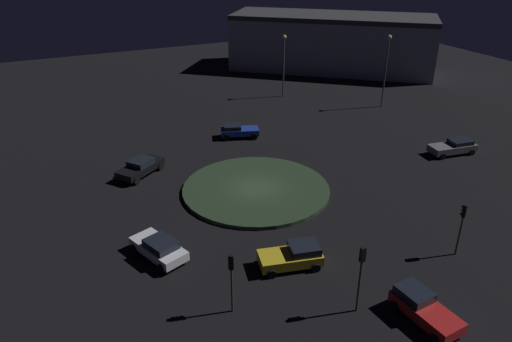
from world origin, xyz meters
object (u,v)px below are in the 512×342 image
object	(u,v)px
car_blue	(238,131)
car_yellow	(293,256)
car_grey	(454,147)
store_building	(332,42)
traffic_light_northwest	(462,219)
streetlamp_southwest_near	(284,56)
traffic_light_north	(361,266)
car_white	(159,248)
car_red	(423,308)
car_black	(140,167)
traffic_light_northeast	(231,272)
streetlamp_southwest	(387,60)

from	to	relation	value
car_blue	car_yellow	xyz separation A→B (m)	(5.62, 21.80, 0.03)
car_grey	store_building	distance (m)	34.02
car_blue	traffic_light_northwest	bearing A→B (deg)	-59.86
traffic_light_northwest	streetlamp_southwest_near	distance (m)	36.73
car_yellow	traffic_light_north	size ratio (longest dim) A/B	0.99
car_grey	store_building	world-z (taller)	store_building
car_white	car_red	world-z (taller)	car_red
car_black	car_blue	bearing A→B (deg)	-15.23
car_black	traffic_light_northeast	world-z (taller)	traffic_light_northeast
car_black	streetlamp_southwest_near	xyz separation A→B (m)	(-22.50, -15.15, 4.59)
car_black	traffic_light_north	bearing A→B (deg)	-109.02
car_white	traffic_light_northwest	world-z (taller)	traffic_light_northwest
car_blue	car_black	distance (m)	12.20
streetlamp_southwest	car_black	bearing A→B (deg)	10.88
store_building	traffic_light_northeast	bearing A→B (deg)	91.08
car_black	traffic_light_northeast	size ratio (longest dim) A/B	1.23
car_black	traffic_light_northeast	bearing A→B (deg)	-124.48
streetlamp_southwest_near	store_building	distance (m)	16.53
traffic_light_north	streetlamp_southwest_near	bearing A→B (deg)	-18.68
traffic_light_north	store_building	xyz separation A→B (m)	(-29.04, -47.11, 1.12)
car_grey	traffic_light_northeast	world-z (taller)	traffic_light_northeast
traffic_light_north	streetlamp_southwest	xyz separation A→B (m)	(-24.54, -28.63, 2.72)
traffic_light_northwest	traffic_light_north	distance (m)	9.38
store_building	car_black	bearing A→B (deg)	74.09
car_red	car_black	bearing A→B (deg)	-162.54
traffic_light_northeast	store_building	size ratio (longest dim) A/B	0.13
car_grey	car_red	world-z (taller)	car_red
car_red	streetlamp_southwest	world-z (taller)	streetlamp_southwest
car_blue	streetlamp_southwest_near	bearing A→B (deg)	63.38
car_blue	car_black	size ratio (longest dim) A/B	0.90
car_yellow	traffic_light_northwest	xyz separation A→B (m)	(-10.48, 3.53, 1.95)
traffic_light_northwest	car_white	bearing A→B (deg)	34.77
car_grey	car_blue	bearing A→B (deg)	-28.74
car_white	streetlamp_southwest_near	world-z (taller)	streetlamp_southwest_near
car_yellow	streetlamp_southwest	world-z (taller)	streetlamp_southwest
streetlamp_southwest_near	car_grey	bearing A→B (deg)	104.64
car_blue	car_grey	distance (m)	21.55
car_white	streetlamp_southwest_near	distance (m)	37.28
car_red	streetlamp_southwest_near	world-z (taller)	streetlamp_southwest_near
car_grey	store_building	bearing A→B (deg)	-94.64
car_red	traffic_light_north	world-z (taller)	traffic_light_north
car_black	store_building	distance (m)	43.75
car_blue	streetlamp_southwest	distance (m)	20.85
car_white	traffic_light_northwest	distance (m)	19.88
car_black	streetlamp_southwest	world-z (taller)	streetlamp_southwest
car_white	car_blue	bearing A→B (deg)	-57.67
car_red	streetlamp_southwest_near	distance (m)	42.00
car_black	traffic_light_northwest	xyz separation A→B (m)	(-16.25, 20.95, 1.97)
car_black	store_building	world-z (taller)	store_building
car_yellow	streetlamp_southwest_near	distance (m)	36.90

